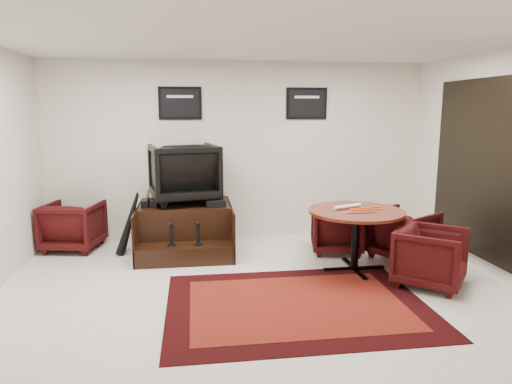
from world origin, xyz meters
The scene contains 16 objects.
ground centered at (0.00, 0.00, 0.00)m, with size 6.00×6.00×0.00m, color white.
room_shell centered at (0.41, 0.12, 1.79)m, with size 6.02×5.02×2.81m.
area_rug centered at (0.33, -0.31, 0.01)m, with size 2.74×2.06×0.01m.
shine_podium centered at (-0.86, 1.84, 0.32)m, with size 1.34×1.38×0.69m.
shine_chair centered at (-0.86, 1.98, 1.18)m, with size 0.94×0.88×0.97m, color black.
shoes_pair centered at (-1.35, 1.76, 0.74)m, with size 0.22×0.27×0.10m.
polish_kit centered at (-0.42, 1.60, 0.74)m, with size 0.27×0.19×0.09m, color black.
umbrella_black centered at (-1.65, 1.69, 0.47)m, with size 0.35×0.13×0.94m, color black, non-canonical shape.
umbrella_hooked centered at (-1.65, 1.84, 0.45)m, with size 0.33×0.12×0.89m, color black, non-canonical shape.
armchair_side centered at (-2.51, 2.10, 0.39)m, with size 0.76×0.71×0.78m, color black.
meeting_table centered at (1.32, 0.66, 0.70)m, with size 1.21×1.21×0.79m.
table_chair_back centered at (1.32, 1.44, 0.36)m, with size 0.70×0.66×0.72m, color black.
table_chair_window centered at (2.15, 1.02, 0.38)m, with size 0.75×0.70×0.77m, color black.
table_chair_corner centered at (2.01, 0.03, 0.38)m, with size 0.74×0.69×0.76m, color black.
paper_roll centered at (1.24, 0.77, 0.82)m, with size 0.05×0.05×0.42m, color white.
table_clutter centered at (1.43, 0.65, 0.80)m, with size 0.57×0.34×0.01m.
Camera 1 is at (-0.73, -4.77, 2.04)m, focal length 32.00 mm.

